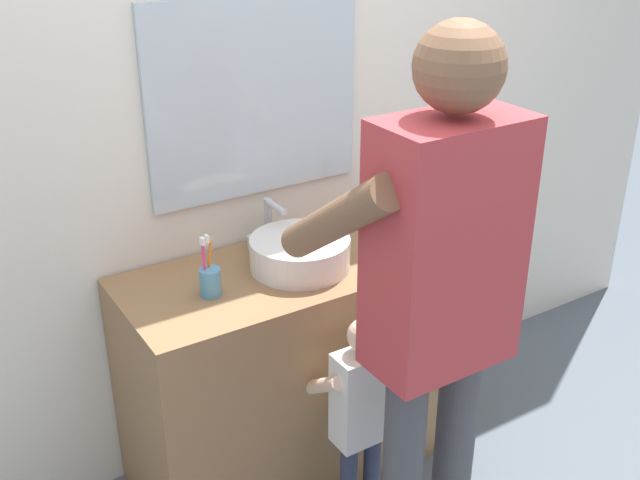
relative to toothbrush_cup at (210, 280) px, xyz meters
The scene contains 8 objects.
back_wall 0.66m from the toothbrush_cup, 45.54° to the left, with size 4.40×0.10×2.70m.
vanity_cabinet 0.60m from the toothbrush_cup, ahead, with size 1.25×0.54×0.86m, color olive.
sink_basin 0.35m from the toothbrush_cup, ahead, with size 0.35×0.35×0.11m.
faucet 0.41m from the toothbrush_cup, 33.08° to the left, with size 0.18×0.14×0.18m.
toothbrush_cup is the anchor object (origin of this frame).
soap_bottle 0.75m from the toothbrush_cup, ahead, with size 0.06×0.06×0.17m.
child_toddler 0.65m from the toothbrush_cup, 46.76° to the right, with size 0.26×0.26×0.85m.
adult_parent 0.76m from the toothbrush_cup, 55.58° to the right, with size 0.55×0.58×1.79m.
Camera 1 is at (-1.21, -1.77, 2.09)m, focal length 43.09 mm.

